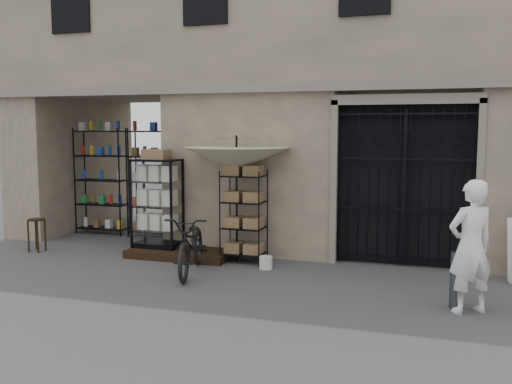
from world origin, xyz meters
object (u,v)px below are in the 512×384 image
(wire_rack, at_px, (244,217))
(market_umbrella, at_px, (236,153))
(white_bucket, at_px, (266,263))
(steel_bollard, at_px, (455,280))
(shopkeeper, at_px, (468,312))
(wooden_stool, at_px, (37,234))
(bicycle, at_px, (192,273))
(display_cabinet, at_px, (157,208))

(wire_rack, xyz_separation_m, market_umbrella, (-0.16, 0.06, 1.20))
(market_umbrella, xyz_separation_m, white_bucket, (0.71, -0.46, -1.93))
(steel_bollard, xyz_separation_m, shopkeeper, (0.17, -0.13, -0.40))
(white_bucket, xyz_separation_m, steel_bollard, (3.16, -1.32, 0.29))
(market_umbrella, bearing_deg, wooden_stool, -172.63)
(white_bucket, bearing_deg, wire_rack, 144.23)
(white_bucket, height_order, bicycle, bicycle)
(display_cabinet, distance_m, shopkeeper, 6.10)
(bicycle, xyz_separation_m, shopkeeper, (4.45, -0.76, 0.00))
(bicycle, bearing_deg, display_cabinet, 123.55)
(wooden_stool, xyz_separation_m, steel_bollard, (7.99, -1.25, 0.04))
(wooden_stool, distance_m, shopkeeper, 8.29)
(shopkeeper, bearing_deg, display_cabinet, -51.63)
(wooden_stool, relative_size, steel_bollard, 0.85)
(wire_rack, distance_m, market_umbrella, 1.21)
(wire_rack, bearing_deg, wooden_stool, -163.76)
(steel_bollard, bearing_deg, display_cabinet, 162.12)
(wire_rack, distance_m, steel_bollard, 4.11)
(market_umbrella, height_order, shopkeeper, market_umbrella)
(wire_rack, relative_size, white_bucket, 7.32)
(white_bucket, relative_size, wooden_stool, 0.35)
(wooden_stool, bearing_deg, shopkeeper, -9.60)
(wire_rack, xyz_separation_m, shopkeeper, (3.88, -1.85, -0.84))
(display_cabinet, bearing_deg, steel_bollard, -30.83)
(display_cabinet, bearing_deg, wooden_stool, 179.46)
(display_cabinet, bearing_deg, shopkeeper, -31.52)
(wire_rack, relative_size, shopkeeper, 0.95)
(white_bucket, bearing_deg, display_cabinet, 169.01)
(display_cabinet, height_order, steel_bollard, display_cabinet)
(bicycle, bearing_deg, wooden_stool, 156.56)
(wooden_stool, height_order, shopkeeper, wooden_stool)
(market_umbrella, relative_size, shopkeeper, 1.56)
(wire_rack, relative_size, bicycle, 0.88)
(display_cabinet, distance_m, white_bucket, 2.56)
(wire_rack, height_order, bicycle, wire_rack)
(display_cabinet, distance_m, bicycle, 1.95)
(shopkeeper, bearing_deg, market_umbrella, -58.38)
(shopkeeper, bearing_deg, wire_rack, -58.59)
(steel_bollard, relative_size, shopkeeper, 0.44)
(market_umbrella, distance_m, bicycle, 2.38)
(display_cabinet, xyz_separation_m, shopkeeper, (5.72, -1.92, -0.93))
(market_umbrella, distance_m, steel_bollard, 4.57)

